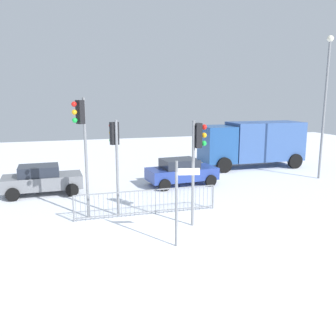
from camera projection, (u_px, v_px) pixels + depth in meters
ground_plane at (164, 237)px, 12.56m from camera, size 60.00×60.00×0.00m
traffic_light_mid_right at (115, 146)px, 14.39m from camera, size 0.38×0.55×3.93m
traffic_light_foreground_right at (82, 131)px, 13.83m from camera, size 0.52×0.41×4.80m
traffic_light_rear_right at (197, 149)px, 13.18m from camera, size 0.57×0.33×3.98m
direction_sign_post at (178, 199)px, 11.50m from camera, size 0.78×0.21×2.85m
pedestrian_guard_railing at (147, 202)px, 14.81m from camera, size 5.97×0.07×1.07m
car_grey_near at (42, 179)px, 17.91m from camera, size 3.85×2.02×1.47m
car_blue_far at (181, 171)px, 19.77m from camera, size 3.94×2.21×1.47m
delivery_truck at (252, 142)px, 24.62m from camera, size 7.08×2.79×3.10m
street_lamp at (326, 96)px, 20.57m from camera, size 0.36×0.36×8.16m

